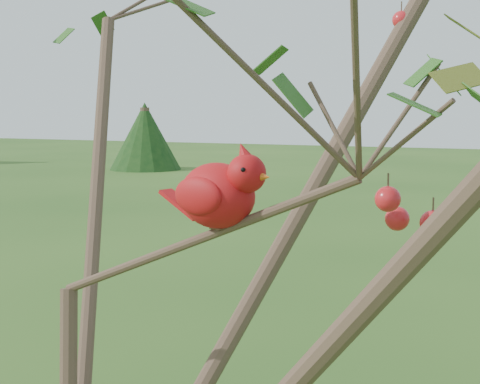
{
  "coord_description": "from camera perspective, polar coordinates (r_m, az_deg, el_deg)",
  "views": [
    {
      "loc": [
        0.85,
        -1.07,
        2.31
      ],
      "look_at": [
        0.34,
        0.06,
        2.17
      ],
      "focal_mm": 55.0,
      "sensor_mm": 36.0,
      "label": 1
    }
  ],
  "objects": [
    {
      "name": "distant_trees",
      "position": [
        26.61,
        17.66,
        4.59
      ],
      "size": [
        41.9,
        14.11,
        3.25
      ],
      "color": "#493327",
      "rests_on": "ground"
    },
    {
      "name": "cardinal",
      "position": [
        1.27,
        -1.5,
        -0.04
      ],
      "size": [
        0.24,
        0.14,
        0.17
      ],
      "rotation": [
        0.0,
        0.0,
        -0.24
      ],
      "color": "red",
      "rests_on": "ground"
    },
    {
      "name": "crabapple_tree",
      "position": [
        1.34,
        -13.98,
        -1.69
      ],
      "size": [
        2.35,
        2.05,
        2.95
      ],
      "color": "#493327",
      "rests_on": "ground"
    }
  ]
}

